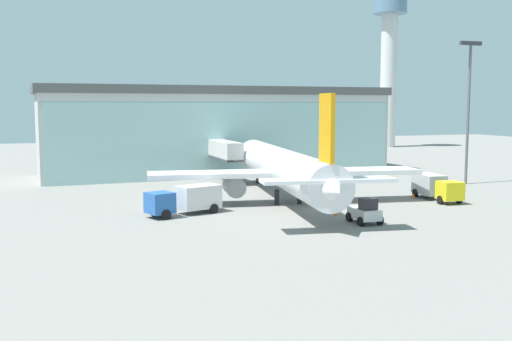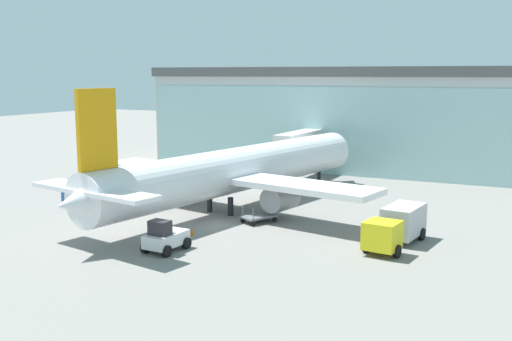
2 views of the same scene
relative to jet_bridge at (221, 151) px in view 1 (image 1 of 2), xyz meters
name	(u,v)px [view 1 (image 1 of 2)]	position (x,y,z in m)	size (l,w,h in m)	color
ground	(315,209)	(2.40, -24.68, -4.13)	(240.00, 240.00, 0.00)	gray
terminal_building	(219,130)	(2.40, 9.23, 2.37)	(53.23, 15.22, 13.01)	#B2B2B2
jet_bridge	(221,151)	(0.00, 0.00, 0.00)	(2.27, 12.83, 5.50)	beige
control_tower	(389,52)	(57.63, 50.43, 19.06)	(8.48, 8.48, 36.88)	silver
apron_light_mast	(469,100)	(29.25, -13.93, 6.81)	(3.20, 0.40, 18.40)	#59595E
airplane	(284,168)	(1.30, -19.10, -0.58)	(28.98, 38.04, 11.22)	silver
catering_truck	(186,199)	(-10.27, -23.21, -2.66)	(7.62, 4.43, 2.65)	#2659A5
fuel_truck	(436,186)	(17.27, -23.76, -2.66)	(3.09, 7.48, 2.65)	yellow
baggage_cart	(332,199)	(5.46, -22.45, -3.63)	(2.66, 3.22, 1.50)	slate
pushback_tug	(365,212)	(3.41, -32.67, -3.16)	(2.27, 3.27, 2.30)	silver
safety_cone_nose	(336,212)	(2.78, -28.38, -3.86)	(0.36, 0.36, 0.55)	orange
safety_cone_wingtip	(414,196)	(15.69, -22.06, -3.86)	(0.36, 0.36, 0.55)	orange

